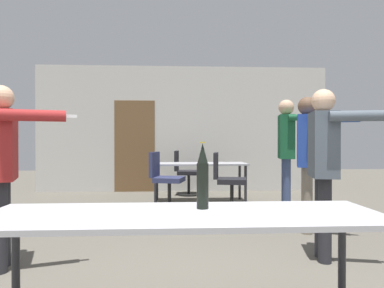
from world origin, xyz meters
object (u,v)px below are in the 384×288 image
at_px(office_chair_far_right, 165,182).
at_px(office_chair_near_pushed, 185,174).
at_px(person_right_polo, 325,156).
at_px(beer_bottle, 203,177).
at_px(person_near_casual, 3,158).
at_px(person_far_watching, 308,150).
at_px(person_center_tall, 287,144).
at_px(office_chair_far_left, 227,183).

height_order(office_chair_far_right, office_chair_near_pushed, office_chair_far_right).
xyz_separation_m(person_right_polo, office_chair_far_right, (-1.59, 2.57, -0.54)).
relative_size(office_chair_far_right, beer_bottle, 2.37).
xyz_separation_m(person_near_casual, office_chair_near_pushed, (1.75, 4.12, -0.55)).
distance_m(person_far_watching, person_right_polo, 1.01).
bearing_deg(office_chair_far_right, person_right_polo, 45.76).
bearing_deg(person_far_watching, beer_bottle, -16.15).
xyz_separation_m(person_near_casual, office_chair_far_right, (1.36, 2.66, -0.53)).
height_order(person_far_watching, person_near_casual, person_far_watching).
xyz_separation_m(person_center_tall, office_chair_far_right, (-1.92, 0.51, -0.64)).
bearing_deg(person_near_casual, person_center_tall, 105.53).
height_order(person_far_watching, beer_bottle, person_far_watching).
distance_m(person_near_casual, office_chair_far_right, 3.03).
bearing_deg(person_near_casual, person_right_polo, 74.05).
bearing_deg(person_far_watching, person_right_polo, 5.70).
xyz_separation_m(person_right_polo, beer_bottle, (-1.27, -1.14, -0.07)).
bearing_deg(office_chair_far_left, office_chair_far_right, -92.01).
relative_size(person_right_polo, person_near_casual, 1.00).
bearing_deg(person_far_watching, person_center_tall, -165.93).
distance_m(person_center_tall, office_chair_near_pushed, 2.59).
relative_size(person_right_polo, office_chair_far_right, 1.71).
bearing_deg(person_near_casual, person_far_watching, 90.95).
bearing_deg(person_far_watching, office_chair_far_left, -130.57).
xyz_separation_m(person_far_watching, person_right_polo, (-0.23, -0.98, -0.03)).
height_order(person_center_tall, beer_bottle, person_center_tall).
distance_m(office_chair_far_right, beer_bottle, 3.75).
bearing_deg(office_chair_near_pushed, office_chair_far_right, -8.96).
distance_m(person_far_watching, person_center_tall, 1.08).
height_order(office_chair_far_left, office_chair_near_pushed, office_chair_far_left).
relative_size(person_near_casual, office_chair_far_left, 1.72).
distance_m(person_right_polo, office_chair_far_right, 3.07).
xyz_separation_m(person_right_polo, office_chair_near_pushed, (-1.20, 4.03, -0.55)).
xyz_separation_m(person_near_casual, person_center_tall, (3.28, 2.14, 0.11)).
height_order(person_center_tall, office_chair_far_right, person_center_tall).
bearing_deg(person_center_tall, beer_bottle, -15.32).
bearing_deg(office_chair_far_left, person_near_casual, -34.32).
height_order(person_far_watching, office_chair_far_left, person_far_watching).
xyz_separation_m(person_center_tall, office_chair_near_pushed, (-1.53, 1.98, -0.66)).
bearing_deg(person_right_polo, person_center_tall, -176.67).
xyz_separation_m(office_chair_far_left, beer_bottle, (-0.70, -3.49, 0.47)).
bearing_deg(office_chair_far_left, person_center_tall, 81.55).
xyz_separation_m(office_chair_near_pushed, beer_bottle, (-0.06, -5.18, 0.48)).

